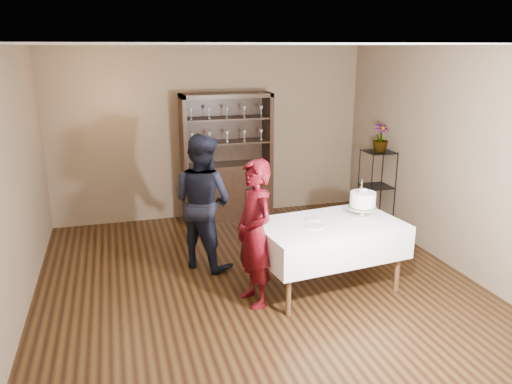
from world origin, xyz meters
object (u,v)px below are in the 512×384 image
china_hutch (227,178)px  man (202,201)px  woman (255,234)px  potted_plant (381,138)px  plant_etagere (376,186)px  cake (363,201)px  cake_table (329,238)px

china_hutch → man: bearing=-112.3°
woman → potted_plant: bearing=114.9°
woman → potted_plant: (2.41, 1.72, 0.60)m
plant_etagere → cake: cake is taller
china_hutch → potted_plant: 2.45m
man → woman: bearing=155.2°
china_hutch → cake_table: (0.54, -2.73, -0.06)m
china_hutch → man: (-0.70, -1.71, 0.18)m
plant_etagere → potted_plant: (-0.02, -0.05, 0.74)m
cake → china_hutch: bearing=110.8°
cake_table → woman: bearing=-174.2°
cake_table → woman: 0.92m
plant_etagere → man: (-2.78, -0.66, 0.19)m
china_hutch → woman: size_ratio=1.26×
plant_etagere → cake_table: size_ratio=0.71×
china_hutch → cake_table: bearing=-78.8°
plant_etagere → potted_plant: size_ratio=2.92×
man → potted_plant: man is taller
cake_table → woman: size_ratio=1.07×
cake_table → plant_etagere: bearing=47.5°
china_hutch → plant_etagere: china_hutch is taller
potted_plant → china_hutch: bearing=152.0°
man → plant_etagere: bearing=-118.9°
woman → potted_plant: 3.03m
man → potted_plant: 2.88m
woman → potted_plant: potted_plant is taller
plant_etagere → woman: bearing=-143.9°
china_hutch → woman: 2.85m
woman → man: (-0.35, 1.12, 0.05)m
china_hutch → cake: size_ratio=4.43×
cake_table → man: (-1.24, 1.02, 0.24)m
china_hutch → potted_plant: bearing=-28.0°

